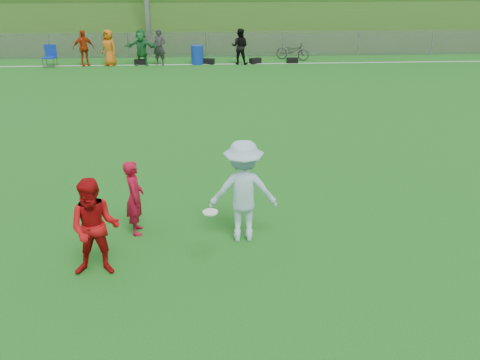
{
  "coord_description": "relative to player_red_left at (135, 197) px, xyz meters",
  "views": [
    {
      "loc": [
        0.15,
        -8.29,
        5.11
      ],
      "look_at": [
        0.65,
        0.5,
        1.33
      ],
      "focal_mm": 40.0,
      "sensor_mm": 36.0,
      "label": 1
    }
  ],
  "objects": [
    {
      "name": "ground",
      "position": [
        1.34,
        -1.11,
        -0.75
      ],
      "size": [
        120.0,
        120.0,
        0.0
      ],
      "primitive_type": "plane",
      "color": "#1C6314",
      "rests_on": "ground"
    },
    {
      "name": "berm",
      "position": [
        1.34,
        29.89,
        0.75
      ],
      "size": [
        120.0,
        18.0,
        3.0
      ],
      "primitive_type": "cube",
      "color": "#295919",
      "rests_on": "ground"
    },
    {
      "name": "recycling_bin",
      "position": [
        0.92,
        16.99,
        -0.3
      ],
      "size": [
        0.74,
        0.74,
        0.9
      ],
      "primitive_type": "cylinder",
      "rotation": [
        0.0,
        0.0,
        -0.27
      ],
      "color": "#0F32A7",
      "rests_on": "ground"
    },
    {
      "name": "bicycle",
      "position": [
        5.72,
        17.81,
        -0.3
      ],
      "size": [
        1.81,
        1.27,
        0.9
      ],
      "primitive_type": "imported",
      "rotation": [
        0.0,
        0.0,
        1.13
      ],
      "color": "#2B2B2D",
      "rests_on": "ground"
    },
    {
      "name": "sideline_far",
      "position": [
        1.34,
        16.89,
        -0.74
      ],
      "size": [
        60.0,
        0.1,
        0.01
      ],
      "primitive_type": "cube",
      "color": "white",
      "rests_on": "ground"
    },
    {
      "name": "gear_bags",
      "position": [
        2.24,
        16.99,
        -0.62
      ],
      "size": [
        8.01,
        0.49,
        0.26
      ],
      "color": "black",
      "rests_on": "ground"
    },
    {
      "name": "fence",
      "position": [
        1.34,
        18.89,
        -0.1
      ],
      "size": [
        58.0,
        0.06,
        1.3
      ],
      "color": "gray",
      "rests_on": "ground"
    },
    {
      "name": "player_red_center",
      "position": [
        -0.47,
        -1.43,
        0.12
      ],
      "size": [
        0.85,
        0.67,
        1.74
      ],
      "primitive_type": "imported",
      "rotation": [
        0.0,
        0.0,
        -0.01
      ],
      "color": "#B20C0F",
      "rests_on": "ground"
    },
    {
      "name": "player_blue",
      "position": [
        2.07,
        -0.37,
        0.24
      ],
      "size": [
        1.29,
        0.75,
        1.98
      ],
      "primitive_type": "imported",
      "rotation": [
        0.0,
        0.0,
        3.13
      ],
      "color": "#ADD7F1",
      "rests_on": "ground"
    },
    {
      "name": "spectator_row",
      "position": [
        -1.38,
        16.89,
        0.1
      ],
      "size": [
        8.5,
        0.91,
        1.69
      ],
      "color": "#AF300C",
      "rests_on": "ground"
    },
    {
      "name": "player_red_left",
      "position": [
        0.0,
        0.0,
        0.0
      ],
      "size": [
        0.42,
        0.59,
        1.5
      ],
      "primitive_type": "imported",
      "rotation": [
        0.0,
        0.0,
        1.7
      ],
      "color": "#A60B25",
      "rests_on": "ground"
    },
    {
      "name": "camp_chair",
      "position": [
        -6.09,
        16.69,
        -0.45
      ],
      "size": [
        0.61,
        0.62,
        1.02
      ],
      "rotation": [
        0.0,
        0.0,
        -0.07
      ],
      "color": "#0E2C9C",
      "rests_on": "ground"
    },
    {
      "name": "frisbee",
      "position": [
        1.45,
        -1.38,
        0.34
      ],
      "size": [
        0.26,
        0.26,
        0.02
      ],
      "color": "silver",
      "rests_on": "ground"
    }
  ]
}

